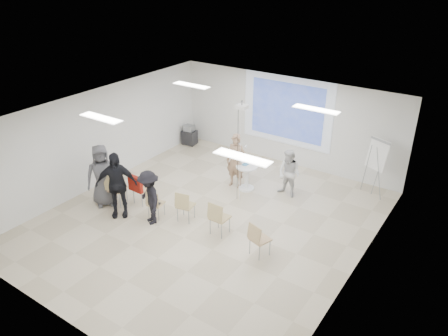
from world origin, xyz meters
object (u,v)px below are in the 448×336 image
Objects in this scene: chair_right_inner at (218,216)px; audience_left at (116,180)px; pedestal_table at (247,176)px; player_left at (236,157)px; chair_center at (184,204)px; chair_right_far at (258,237)px; chair_far_left at (115,187)px; chair_left_inner at (154,202)px; av_cart at (189,136)px; laptop at (156,202)px; flipchart_easel at (377,155)px; audience_mid at (149,194)px; chair_left_mid at (139,188)px; player_right at (289,171)px; audience_outer at (102,172)px.

audience_left reaches higher than chair_right_inner.
player_left is at bearing -178.11° from pedestal_table.
chair_center is 1.00× the size of chair_right_far.
chair_far_left is 1.05× the size of chair_right_inner.
chair_left_inner is at bearing -169.96° from chair_right_inner.
chair_left_inner is at bearing -68.58° from av_cart.
flipchart_easel is (4.49, 4.50, 0.86)m from laptop.
chair_far_left is at bearing -117.81° from flipchart_easel.
chair_right_inner is 2.94m from audience_left.
chair_right_far is at bearing 35.24° from audience_mid.
chair_far_left is 1.21× the size of chair_left_inner.
chair_left_mid reaches higher than pedestal_table.
audience_left is (-0.91, -0.53, 0.63)m from laptop.
player_right is 3.12m from chair_right_far.
flipchart_easel is 6.97m from av_cart.
audience_left reaches higher than av_cart.
player_right is 2.90m from chair_right_inner.
chair_left_inner is at bearing 87.61° from laptop.
player_left is 1.13× the size of audience_mid.
audience_outer is (-4.85, -0.36, 0.49)m from chair_right_far.
flipchart_easel is (3.28, 1.80, 0.86)m from pedestal_table.
audience_outer reaches higher than chair_right_inner.
laptop is (-1.21, -2.70, -0.00)m from pedestal_table.
player_right is at bearing 83.71° from audience_mid.
chair_right_inner is at bearing -51.27° from av_cart.
chair_right_far is at bearing -0.58° from chair_left_mid.
flipchart_easel is (5.85, 4.72, 0.72)m from chair_far_left.
flipchart_easel reaches higher than chair_right_far.
chair_right_far is (2.38, -0.21, -0.00)m from chair_center.
chair_left_inner reaches higher than laptop.
chair_left_mid is 0.91m from chair_left_inner.
flipchart_easel reaches higher than av_cart.
pedestal_table is 0.47× the size of audience_mid.
chair_far_left is at bearing -1.74° from laptop.
pedestal_table is at bearing 55.86° from chair_left_inner.
chair_far_left is 1.38m from laptop.
chair_left_mid reaches higher than av_cart.
chair_center is at bearing -107.74° from flipchart_easel.
player_right is 5.08m from av_cart.
chair_right_inner is at bearing 45.33° from audience_mid.
laptop is 0.15× the size of audience_outer.
audience_left is 1.05× the size of audience_outer.
pedestal_table is 3.84m from flipchart_easel.
chair_center is 0.95× the size of chair_right_inner.
audience_outer is (-2.90, -3.03, 0.58)m from pedestal_table.
audience_left is at bearing -138.95° from audience_mid.
chair_left_inner is 1.80m from audience_outer.
player_right reaches higher than av_cart.
av_cart is at bearing 45.07° from audience_outer.
chair_center is 5.70m from flipchart_easel.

